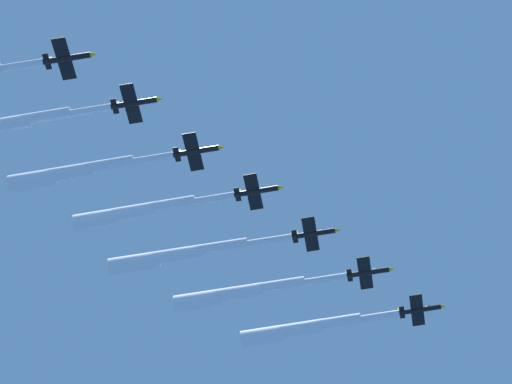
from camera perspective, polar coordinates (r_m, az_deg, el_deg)
name	(u,v)px	position (r m, az deg, el deg)	size (l,w,h in m)	color
jet_lead	(303,328)	(198.59, 2.97, -8.54)	(44.68, 10.07, 3.85)	black
jet_port_inner	(241,293)	(193.05, -0.92, -6.32)	(47.09, 10.65, 3.92)	black
jet_starboard_inner	(180,255)	(188.66, -4.81, -3.95)	(48.61, 10.98, 3.88)	black
jet_port_mid	(137,212)	(185.33, -7.46, -1.23)	(43.47, 10.05, 3.88)	black
jet_starboard_mid	(74,172)	(181.74, -11.33, 1.23)	(43.42, 10.23, 3.88)	black
jet_port_outer	(10,124)	(182.19, -15.18, 4.12)	(43.67, 10.50, 3.89)	black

